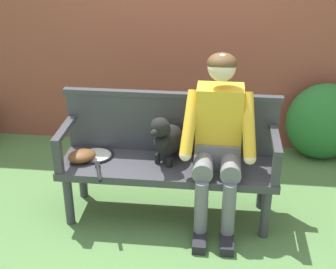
{
  "coord_description": "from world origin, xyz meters",
  "views": [
    {
      "loc": [
        0.36,
        -3.23,
        2.3
      ],
      "look_at": [
        0.0,
        0.0,
        0.72
      ],
      "focal_mm": 51.68,
      "sensor_mm": 36.0,
      "label": 1
    }
  ],
  "objects_px": {
    "person_seated": "(218,136)",
    "baseball_glove": "(82,156)",
    "garden_bench": "(168,171)",
    "dog_on_bench": "(167,138)",
    "tennis_racket": "(96,156)"
  },
  "relations": [
    {
      "from": "dog_on_bench",
      "to": "tennis_racket",
      "type": "relative_size",
      "value": 0.7
    },
    {
      "from": "garden_bench",
      "to": "dog_on_bench",
      "type": "xyz_separation_m",
      "value": [
        -0.01,
        0.02,
        0.27
      ]
    },
    {
      "from": "garden_bench",
      "to": "dog_on_bench",
      "type": "relative_size",
      "value": 4.05
    },
    {
      "from": "dog_on_bench",
      "to": "tennis_racket",
      "type": "distance_m",
      "value": 0.6
    },
    {
      "from": "person_seated",
      "to": "tennis_racket",
      "type": "bearing_deg",
      "value": 176.84
    },
    {
      "from": "garden_bench",
      "to": "person_seated",
      "type": "bearing_deg",
      "value": -2.34
    },
    {
      "from": "baseball_glove",
      "to": "garden_bench",
      "type": "bearing_deg",
      "value": -31.2
    },
    {
      "from": "dog_on_bench",
      "to": "baseball_glove",
      "type": "xyz_separation_m",
      "value": [
        -0.66,
        -0.06,
        -0.16
      ]
    },
    {
      "from": "garden_bench",
      "to": "baseball_glove",
      "type": "xyz_separation_m",
      "value": [
        -0.67,
        -0.03,
        0.11
      ]
    },
    {
      "from": "garden_bench",
      "to": "tennis_racket",
      "type": "distance_m",
      "value": 0.58
    },
    {
      "from": "person_seated",
      "to": "baseball_glove",
      "type": "bearing_deg",
      "value": -178.96
    },
    {
      "from": "garden_bench",
      "to": "tennis_racket",
      "type": "bearing_deg",
      "value": 176.31
    },
    {
      "from": "garden_bench",
      "to": "baseball_glove",
      "type": "bearing_deg",
      "value": -177.07
    },
    {
      "from": "dog_on_bench",
      "to": "baseball_glove",
      "type": "relative_size",
      "value": 1.86
    },
    {
      "from": "dog_on_bench",
      "to": "person_seated",
      "type": "bearing_deg",
      "value": -5.79
    }
  ]
}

